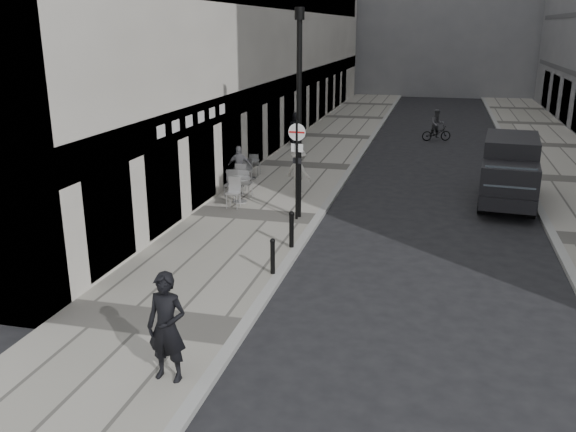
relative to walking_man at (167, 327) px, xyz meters
name	(u,v)px	position (x,y,z in m)	size (l,w,h in m)	color
ground	(186,418)	(0.63, -0.82, -1.09)	(120.00, 120.00, 0.00)	black
sidewalk	(306,166)	(-1.37, 17.18, -1.03)	(4.00, 60.00, 0.12)	gray
walking_man	(167,327)	(0.00, 0.00, 0.00)	(0.71, 0.46, 1.93)	black
sign_post	(297,157)	(0.03, 9.38, 1.02)	(0.53, 0.10, 3.10)	black
lamppost	(299,105)	(0.03, 9.65, 2.55)	(0.28, 0.28, 6.32)	black
bollard_near	(273,257)	(0.48, 4.91, -0.55)	(0.11, 0.11, 0.84)	black
bollard_far	(291,230)	(0.48, 6.85, -0.49)	(0.13, 0.13, 0.95)	black
panel_van	(510,168)	(6.65, 13.36, 0.18)	(2.19, 4.91, 2.24)	black
cyclist	(437,129)	(4.05, 25.31, -0.43)	(1.66, 1.02, 1.69)	black
pedestrian_a	(239,167)	(-2.97, 12.77, -0.19)	(0.92, 0.38, 1.56)	#56565B
pedestrian_b	(299,171)	(-0.61, 12.47, -0.17)	(1.04, 0.60, 1.60)	#B7B2A9
pedestrian_c	(296,128)	(-2.94, 21.84, -0.14)	(0.81, 0.52, 1.65)	black
cafe_table_near	(240,188)	(-2.31, 10.78, -0.46)	(0.78, 1.77, 1.01)	silver
cafe_table_mid	(251,167)	(-2.97, 14.20, -0.52)	(0.69, 1.56, 0.89)	silver
cafe_table_far	(237,180)	(-2.74, 11.77, -0.46)	(0.77, 1.75, 0.99)	#B3B3B5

